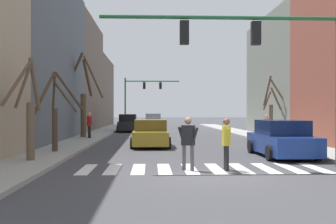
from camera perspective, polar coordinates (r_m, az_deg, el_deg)
name	(u,v)px	position (r m, az deg, el deg)	size (l,w,h in m)	color
ground_plane	(209,176)	(12.44, 6.00, -9.25)	(240.00, 240.00, 0.00)	#424247
sidewalk_left	(1,175)	(13.11, -23.05, -8.44)	(2.27, 90.00, 0.15)	#9E9E99
building_row_left	(41,65)	(32.69, -18.00, 6.47)	(6.00, 53.91, 13.07)	tan
crosswalk_stripes	(202,169)	(14.02, 5.02, -8.17)	(8.55, 2.60, 0.01)	white
traffic_signal_near	(264,48)	(14.74, 13.78, 8.99)	(8.71, 0.28, 5.78)	#236038
traffic_signal_far	(141,92)	(48.46, -3.92, 2.98)	(6.75, 0.28, 6.14)	#236038
car_parked_left_far	(153,122)	(43.83, -2.18, -1.47)	(2.03, 4.11, 1.77)	silver
car_at_intersection	(128,124)	(39.12, -5.82, -1.68)	(2.04, 4.40, 1.74)	black
car_parked_right_near	(151,134)	(22.60, -2.54, -3.18)	(2.18, 4.72, 1.54)	#A38423
car_parked_left_mid	(282,139)	(18.25, 16.16, -3.85)	(2.21, 4.80, 1.63)	navy
pedestrian_on_right_sidewalk	(267,125)	(26.92, 14.11, -1.82)	(0.67, 0.39, 1.64)	#4C4C51
pedestrian_waiting_at_curb	(226,139)	(13.61, 8.46, -3.95)	(0.24, 0.77, 1.79)	black
pedestrian_on_left_sidewalk	(89,123)	(28.07, -11.33, -1.55)	(0.39, 0.74, 1.80)	black
pedestrian_near_right_corner	(188,139)	(13.46, 2.93, -3.92)	(0.72, 0.49, 1.82)	#4C4C51
street_tree_right_far	(83,99)	(29.56, -12.21, 1.85)	(3.60, 3.76, 6.23)	brown
street_tree_left_far	(271,110)	(28.80, 14.78, 0.32)	(1.50, 1.23, 4.44)	brown
street_tree_right_mid	(29,113)	(16.11, -19.48, -0.20)	(1.18, 1.73, 3.97)	brown
street_tree_left_near	(56,112)	(19.11, -15.97, -0.05)	(1.89, 2.19, 3.76)	#473828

